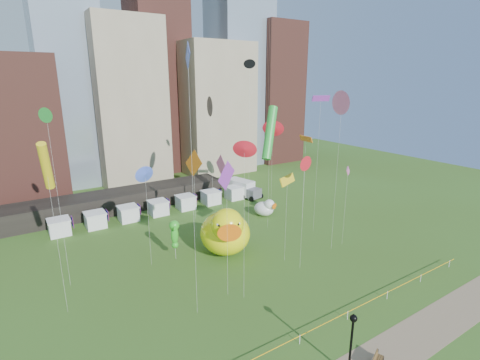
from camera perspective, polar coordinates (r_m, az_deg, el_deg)
ground at (r=34.35m, az=9.38°, el=-24.18°), size 160.00×160.00×0.00m
skyline at (r=82.67m, az=-19.18°, el=14.54°), size 101.00×23.00×68.00m
pavilion at (r=65.87m, az=-18.75°, el=-3.13°), size 38.00×6.00×3.20m
vendor_tents at (r=61.92m, az=-12.78°, el=-4.35°), size 33.24×2.80×2.40m
caution_tape at (r=33.92m, az=9.44°, el=-23.29°), size 50.00×0.06×0.90m
big_duck at (r=46.60m, az=-2.29°, el=-8.08°), size 8.98×9.78×6.81m
small_duck at (r=59.84m, az=3.99°, el=-4.42°), size 3.80×4.25×2.98m
seahorse_green at (r=45.63m, az=-10.28°, el=-8.09°), size 1.53×1.76×5.24m
seahorse_purple at (r=47.86m, az=-1.37°, el=-7.65°), size 1.35×1.53×4.27m
lamppost at (r=30.44m, az=17.22°, el=-22.74°), size 0.57×0.57×5.43m
box_truck at (r=69.65m, az=0.40°, el=-1.28°), size 4.24×7.64×3.07m
kite_0 at (r=61.74m, az=5.20°, el=8.11°), size 1.60×2.42×15.14m
kite_1 at (r=48.97m, az=16.70°, el=1.37°), size 2.03×1.67×10.77m
kite_2 at (r=53.82m, az=-4.62°, el=11.50°), size 1.22×2.89×19.48m
kite_3 at (r=51.85m, az=4.73°, el=7.43°), size 4.32×3.71×18.29m
kite_4 at (r=42.76m, az=7.50°, el=-0.02°), size 3.24×1.81×10.97m
kite_5 at (r=42.25m, az=-14.78°, el=0.84°), size 1.72×0.92×12.37m
kite_6 at (r=49.07m, az=-7.33°, el=2.57°), size 0.74×3.75×12.85m
kite_7 at (r=34.47m, az=-2.13°, el=0.41°), size 2.60×1.26×14.44m
kite_8 at (r=40.57m, az=10.24°, el=2.54°), size 1.63×0.69×13.71m
kite_9 at (r=45.79m, az=15.81°, el=11.66°), size 1.30×2.82×20.60m
kite_10 at (r=51.69m, az=1.55°, el=17.53°), size 0.71×1.16×24.49m
kite_11 at (r=39.97m, az=-28.28°, el=8.86°), size 0.85×1.39×19.27m
kite_12 at (r=35.42m, az=-28.31°, el=1.91°), size 1.28×2.79×16.91m
kite_13 at (r=30.56m, az=-8.17°, el=17.06°), size 0.61×2.09×24.75m
kite_14 at (r=56.48m, az=10.38°, el=6.36°), size 0.73×2.92×13.51m
kite_15 at (r=51.29m, az=12.66°, el=12.27°), size 2.61×1.08×19.76m
kite_16 at (r=33.39m, az=0.69°, el=4.78°), size 1.11×1.39×16.44m
kite_17 at (r=53.44m, az=-2.91°, el=2.07°), size 0.17×3.57×11.19m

